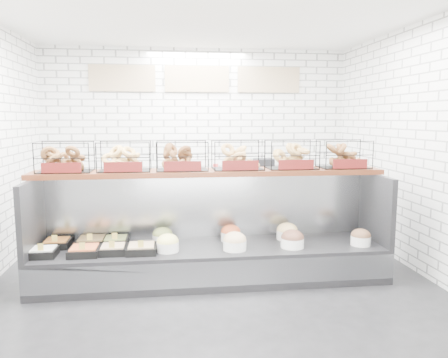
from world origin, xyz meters
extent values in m
plane|color=black|center=(0.00, 0.00, 0.00)|extent=(5.50, 5.50, 0.00)
cube|color=white|center=(0.00, 2.75, 1.50)|extent=(5.00, 0.02, 3.00)
cube|color=white|center=(2.50, 0.00, 1.50)|extent=(0.02, 5.50, 3.00)
cube|color=white|center=(0.00, 0.00, 3.00)|extent=(5.00, 5.50, 0.02)
cube|color=#CDB58E|center=(-1.20, 2.72, 2.50)|extent=(1.05, 0.03, 0.42)
cube|color=#CDB58E|center=(0.00, 2.72, 2.50)|extent=(1.05, 0.03, 0.42)
cube|color=#CDB58E|center=(1.20, 2.72, 2.50)|extent=(1.05, 0.03, 0.42)
cube|color=black|center=(0.00, 0.30, 0.20)|extent=(4.00, 0.90, 0.40)
cube|color=#93969B|center=(0.00, -0.14, 0.22)|extent=(4.00, 0.03, 0.28)
cube|color=#93969B|center=(0.00, 0.71, 0.80)|extent=(4.00, 0.08, 0.80)
cube|color=black|center=(-1.97, 0.30, 0.80)|extent=(0.06, 0.90, 0.80)
cube|color=black|center=(1.97, 0.30, 0.80)|extent=(0.06, 0.90, 0.80)
cube|color=black|center=(-1.83, 0.13, 0.44)|extent=(0.27, 0.27, 0.08)
cube|color=white|center=(-1.83, 0.13, 0.48)|extent=(0.23, 0.23, 0.04)
cube|color=gold|center=(-1.83, 0.03, 0.53)|extent=(0.06, 0.01, 0.08)
cube|color=black|center=(-1.77, 0.46, 0.44)|extent=(0.28, 0.28, 0.08)
cube|color=#C27029|center=(-1.77, 0.46, 0.48)|extent=(0.24, 0.24, 0.04)
cube|color=gold|center=(-1.77, 0.36, 0.53)|extent=(0.06, 0.01, 0.08)
cube|color=black|center=(-1.40, 0.13, 0.44)|extent=(0.32, 0.32, 0.08)
cube|color=#CF5B2C|center=(-1.40, 0.13, 0.48)|extent=(0.27, 0.27, 0.04)
cube|color=gold|center=(-1.40, 0.01, 0.53)|extent=(0.06, 0.01, 0.08)
cube|color=black|center=(-1.39, 0.49, 0.44)|extent=(0.33, 0.33, 0.08)
cube|color=brown|center=(-1.39, 0.49, 0.48)|extent=(0.28, 0.28, 0.04)
cube|color=gold|center=(-1.39, 0.37, 0.53)|extent=(0.06, 0.01, 0.08)
cube|color=black|center=(-1.10, 0.14, 0.44)|extent=(0.28, 0.28, 0.08)
cube|color=tan|center=(-1.10, 0.14, 0.48)|extent=(0.24, 0.24, 0.04)
cube|color=gold|center=(-1.10, 0.04, 0.53)|extent=(0.06, 0.01, 0.08)
cube|color=black|center=(-1.11, 0.47, 0.44)|extent=(0.28, 0.28, 0.08)
cube|color=olive|center=(-1.11, 0.47, 0.48)|extent=(0.24, 0.24, 0.04)
cube|color=gold|center=(-1.11, 0.37, 0.53)|extent=(0.06, 0.01, 0.08)
cube|color=black|center=(-0.80, 0.13, 0.44)|extent=(0.32, 0.32, 0.08)
cube|color=tan|center=(-0.80, 0.13, 0.48)|extent=(0.27, 0.27, 0.04)
cube|color=gold|center=(-0.80, 0.02, 0.53)|extent=(0.06, 0.01, 0.08)
cylinder|color=white|center=(-0.51, 0.15, 0.46)|extent=(0.25, 0.25, 0.11)
ellipsoid|color=#FBF280|center=(-0.51, 0.15, 0.52)|extent=(0.24, 0.24, 0.17)
cylinder|color=white|center=(-0.57, 0.46, 0.46)|extent=(0.24, 0.24, 0.11)
ellipsoid|color=olive|center=(-0.57, 0.46, 0.52)|extent=(0.23, 0.23, 0.16)
cylinder|color=white|center=(0.23, 0.11, 0.46)|extent=(0.26, 0.26, 0.11)
ellipsoid|color=#D2B081|center=(0.23, 0.11, 0.52)|extent=(0.26, 0.26, 0.18)
cylinder|color=white|center=(0.24, 0.48, 0.46)|extent=(0.24, 0.24, 0.11)
ellipsoid|color=#CE552B|center=(0.24, 0.48, 0.52)|extent=(0.23, 0.23, 0.16)
cylinder|color=white|center=(0.90, 0.12, 0.46)|extent=(0.26, 0.26, 0.11)
ellipsoid|color=brown|center=(0.90, 0.12, 0.52)|extent=(0.26, 0.26, 0.18)
cylinder|color=white|center=(0.93, 0.46, 0.46)|extent=(0.26, 0.26, 0.11)
ellipsoid|color=#ECC779|center=(0.93, 0.46, 0.52)|extent=(0.25, 0.25, 0.18)
cylinder|color=white|center=(1.71, 0.10, 0.46)|extent=(0.23, 0.23, 0.11)
ellipsoid|color=brown|center=(1.71, 0.10, 0.52)|extent=(0.22, 0.22, 0.16)
cube|color=#451C0E|center=(0.00, 0.52, 1.23)|extent=(4.10, 0.50, 0.06)
cube|color=black|center=(-1.64, 0.52, 1.43)|extent=(0.60, 0.38, 0.34)
cube|color=#55110F|center=(-1.64, 0.32, 1.33)|extent=(0.42, 0.02, 0.11)
cube|color=black|center=(-0.99, 0.52, 1.43)|extent=(0.60, 0.38, 0.34)
cube|color=#55110F|center=(-0.99, 0.32, 1.33)|extent=(0.42, 0.02, 0.11)
cube|color=black|center=(-0.33, 0.52, 1.43)|extent=(0.60, 0.38, 0.34)
cube|color=#55110F|center=(-0.33, 0.32, 1.33)|extent=(0.42, 0.02, 0.11)
cube|color=black|center=(0.33, 0.52, 1.43)|extent=(0.60, 0.38, 0.34)
cube|color=#55110F|center=(0.33, 0.32, 1.33)|extent=(0.42, 0.02, 0.11)
cube|color=black|center=(0.99, 0.52, 1.43)|extent=(0.60, 0.38, 0.34)
cube|color=#55110F|center=(0.99, 0.32, 1.33)|extent=(0.42, 0.02, 0.11)
cube|color=black|center=(1.64, 0.52, 1.43)|extent=(0.60, 0.38, 0.34)
cube|color=#55110F|center=(1.64, 0.32, 1.33)|extent=(0.42, 0.02, 0.11)
cube|color=#93969B|center=(0.00, 2.43, 0.45)|extent=(4.00, 0.60, 0.90)
cube|color=black|center=(-1.18, 2.39, 1.02)|extent=(0.40, 0.30, 0.24)
cube|color=silver|center=(-0.23, 2.39, 0.99)|extent=(0.35, 0.28, 0.18)
cylinder|color=red|center=(0.28, 2.50, 1.01)|extent=(0.09, 0.09, 0.22)
cube|color=black|center=(1.08, 2.45, 1.05)|extent=(0.30, 0.30, 0.30)
camera|label=1|loc=(-0.48, -4.57, 1.87)|focal=35.00mm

